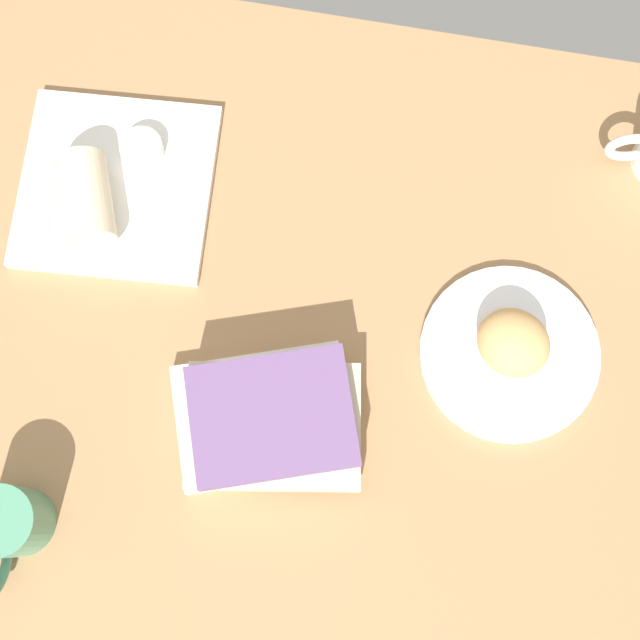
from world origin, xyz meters
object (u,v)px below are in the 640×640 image
second_mug (9,525)px  round_plate (509,353)px  book_stack (270,420)px  sauce_cup (142,149)px  square_plate (117,186)px  breakfast_wrap (85,199)px  scone_pastry (513,343)px

second_mug → round_plate: bearing=-150.5°
round_plate → book_stack: (27.47, 13.75, 3.05)cm
sauce_cup → second_mug: second_mug is taller
round_plate → square_plate: 54.70cm
square_plate → breakfast_wrap: 6.00cm
square_plate → second_mug: (1.40, 43.93, 3.68)cm
scone_pastry → book_stack: size_ratio=0.36×
scone_pastry → book_stack: (27.11, 14.21, -0.77)cm
scone_pastry → breakfast_wrap: size_ratio=0.80×
sauce_cup → book_stack: bearing=125.9°
sauce_cup → scone_pastry: bearing=160.7°
book_stack → second_mug: (27.03, 17.04, 0.73)cm
sauce_cup → round_plate: bearing=160.4°
round_plate → second_mug: size_ratio=1.75×
scone_pastry → second_mug: bearing=30.0°
square_plate → breakfast_wrap: (2.16, 3.86, 4.05)cm
round_plate → second_mug: 62.71cm
round_plate → square_plate: (53.10, -13.14, 0.10)cm
sauce_cup → breakfast_wrap: breakfast_wrap is taller
square_plate → sauce_cup: bearing=-119.2°
square_plate → sauce_cup: sauce_cup is taller
round_plate → scone_pastry: (0.36, -0.46, 3.82)cm
breakfast_wrap → round_plate: bearing=-30.7°
scone_pastry → round_plate: bearing=128.4°
round_plate → breakfast_wrap: 56.19cm
round_plate → book_stack: size_ratio=0.88×
round_plate → square_plate: size_ratio=0.91×
sauce_cup → breakfast_wrap: (4.85, 8.69, 2.03)cm
round_plate → book_stack: 30.87cm
breakfast_wrap → second_mug: second_mug is taller
scone_pastry → sauce_cup: size_ratio=1.63×
scone_pastry → second_mug: size_ratio=0.70×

